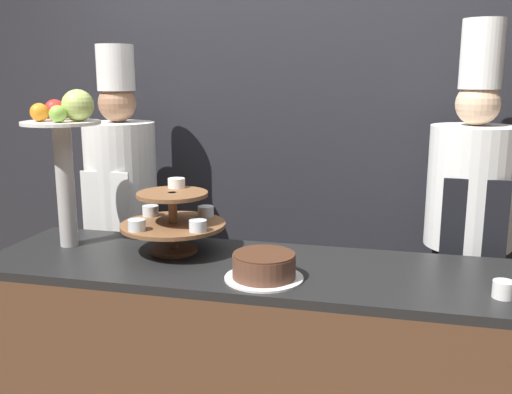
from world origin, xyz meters
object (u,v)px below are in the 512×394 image
object	(u,v)px
tiered_stand	(173,218)
cake_round	(264,267)
fruit_pedestal	(66,138)
chef_center_left	(469,220)
cup_white	(503,289)
chef_left	(122,204)

from	to	relation	value
tiered_stand	cake_round	xyz separation A→B (m)	(0.44, -0.23, -0.10)
fruit_pedestal	chef_center_left	size ratio (longest dim) A/B	0.36
cup_white	tiered_stand	bearing A→B (deg)	170.14
fruit_pedestal	chef_left	size ratio (longest dim) A/B	0.38
cake_round	chef_left	distance (m)	1.17
tiered_stand	cup_white	xyz separation A→B (m)	(1.26, -0.22, -0.12)
chef_center_left	cup_white	bearing A→B (deg)	-87.30
fruit_pedestal	cake_round	distance (m)	1.02
fruit_pedestal	cake_round	bearing A→B (deg)	-13.41
tiered_stand	cup_white	bearing A→B (deg)	-9.86
cake_round	chef_center_left	bearing A→B (deg)	42.80
fruit_pedestal	chef_left	bearing A→B (deg)	92.19
cup_white	chef_left	world-z (taller)	chef_left
cup_white	chef_center_left	bearing A→B (deg)	92.70
chef_center_left	chef_left	bearing A→B (deg)	-180.00
tiered_stand	cup_white	distance (m)	1.28
tiered_stand	chef_center_left	bearing A→B (deg)	21.89
tiered_stand	chef_center_left	world-z (taller)	chef_center_left
fruit_pedestal	cake_round	world-z (taller)	fruit_pedestal
tiered_stand	chef_center_left	size ratio (longest dim) A/B	0.23
tiered_stand	chef_left	bearing A→B (deg)	134.40
cup_white	chef_left	distance (m)	1.88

